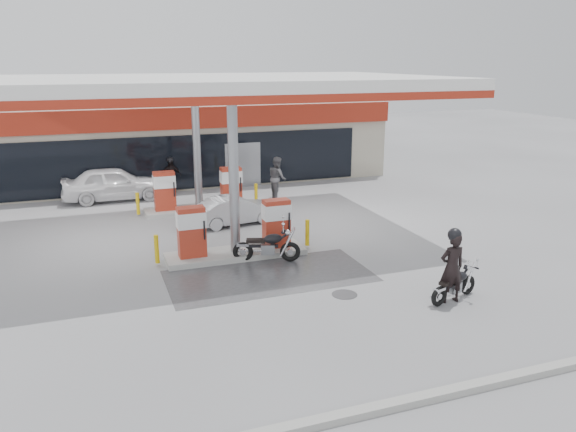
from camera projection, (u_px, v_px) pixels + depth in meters
name	position (u px, v px, depth m)	size (l,w,h in m)	color
ground	(253.00, 278.00, 16.43)	(90.00, 90.00, 0.00)	gray
wet_patch	(269.00, 276.00, 16.59)	(6.00, 3.00, 0.00)	#4C4C4F
drain_cover	(345.00, 294.00, 15.27)	(0.70, 0.70, 0.01)	#38383A
kerb	(364.00, 412.00, 10.07)	(28.00, 0.25, 0.15)	gray
store_building	(169.00, 139.00, 30.32)	(22.00, 8.22, 4.00)	#BAB39C
canopy	(210.00, 86.00, 19.53)	(16.00, 10.02, 5.51)	silver
pump_island_near	(235.00, 235.00, 18.05)	(5.14, 1.30, 1.78)	#9E9E99
pump_island_far	(199.00, 195.00, 23.48)	(5.14, 1.30, 1.78)	#9E9E99
main_motorcycle	(455.00, 285.00, 14.85)	(1.74, 0.80, 0.92)	black
biker_main	(452.00, 268.00, 14.59)	(0.69, 0.46, 1.90)	black
parked_motorcycle	(268.00, 247.00, 17.65)	(2.07, 1.08, 1.10)	black
sedan_white	(114.00, 183.00, 25.31)	(1.82, 4.52, 1.54)	white
attendant	(277.00, 178.00, 25.57)	(0.94, 0.73, 1.93)	#535256
hatchback_silver	(235.00, 210.00, 21.66)	(1.16, 3.34, 1.10)	#A8ABB0
parked_car_right	(259.00, 165.00, 30.41)	(2.07, 4.49, 1.25)	navy
biker_walking	(171.00, 176.00, 26.70)	(0.96, 0.40, 1.64)	black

